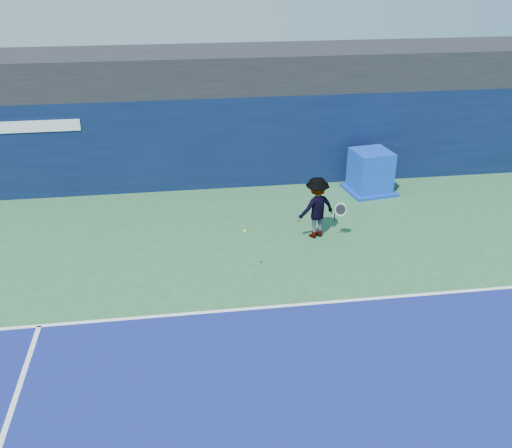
{
  "coord_description": "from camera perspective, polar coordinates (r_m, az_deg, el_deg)",
  "views": [
    {
      "loc": [
        -1.83,
        -7.42,
        7.3
      ],
      "look_at": [
        -0.04,
        5.2,
        1.0
      ],
      "focal_mm": 40.0,
      "sensor_mm": 36.0,
      "label": 1
    }
  ],
  "objects": [
    {
      "name": "back_wall_assembly",
      "position": [
        18.93,
        -2.18,
        8.44
      ],
      "size": [
        36.0,
        1.03,
        3.0
      ],
      "color": "#091535",
      "rests_on": "ground"
    },
    {
      "name": "ground",
      "position": [
        10.57,
        4.37,
        -17.48
      ],
      "size": [
        80.0,
        80.0,
        0.0
      ],
      "primitive_type": "plane",
      "color": "#2C6239",
      "rests_on": "ground"
    },
    {
      "name": "baseline",
      "position": [
        12.85,
        1.56,
        -8.28
      ],
      "size": [
        24.0,
        0.1,
        0.01
      ],
      "primitive_type": "cube",
      "color": "white",
      "rests_on": "ground"
    },
    {
      "name": "tennis_player",
      "position": [
        15.53,
        6.07,
        1.65
      ],
      "size": [
        1.38,
        0.99,
        1.73
      ],
      "color": "silver",
      "rests_on": "ground"
    },
    {
      "name": "tennis_ball",
      "position": [
        13.25,
        -1.14,
        -0.68
      ],
      "size": [
        0.07,
        0.07,
        0.07
      ],
      "color": "#D9EF1A",
      "rests_on": "ground"
    },
    {
      "name": "stadium_band",
      "position": [
        19.37,
        -2.61,
        15.26
      ],
      "size": [
        36.0,
        3.0,
        1.2
      ],
      "primitive_type": "cube",
      "color": "black",
      "rests_on": "back_wall_assembly"
    },
    {
      "name": "equipment_cart",
      "position": [
        18.83,
        11.36,
        5.02
      ],
      "size": [
        1.64,
        1.64,
        1.38
      ],
      "color": "#0D37B6",
      "rests_on": "ground"
    }
  ]
}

